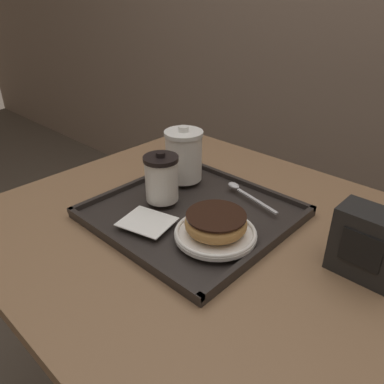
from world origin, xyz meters
TOP-DOWN VIEW (x-y plane):
  - cafe_table at (0.00, 0.00)m, footprint 0.92×0.85m
  - serving_tray at (-0.02, -0.00)m, footprint 0.41×0.40m
  - napkin_paper at (-0.05, -0.11)m, footprint 0.13×0.11m
  - coffee_cup_front at (-0.10, -0.02)m, footprint 0.08×0.08m
  - coffee_cup_rear at (-0.14, 0.09)m, footprint 0.10×0.10m
  - plate_with_chocolate_donut at (0.09, -0.05)m, footprint 0.17×0.17m
  - donut_chocolate_glazed at (0.09, -0.05)m, footprint 0.12×0.12m
  - spoon at (0.01, 0.13)m, footprint 0.17×0.05m
  - napkin_dispenser at (0.34, 0.07)m, footprint 0.12×0.07m

SIDE VIEW (x-z plane):
  - cafe_table at x=0.00m, z-range 0.19..0.94m
  - serving_tray at x=-0.02m, z-range 0.75..0.77m
  - napkin_paper at x=-0.05m, z-range 0.77..0.78m
  - spoon at x=0.01m, z-range 0.77..0.78m
  - plate_with_chocolate_donut at x=0.09m, z-range 0.77..0.79m
  - donut_chocolate_glazed at x=0.09m, z-range 0.79..0.83m
  - napkin_dispenser at x=0.34m, z-range 0.75..0.88m
  - coffee_cup_front at x=-0.10m, z-range 0.77..0.89m
  - coffee_cup_rear at x=-0.14m, z-range 0.77..0.91m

